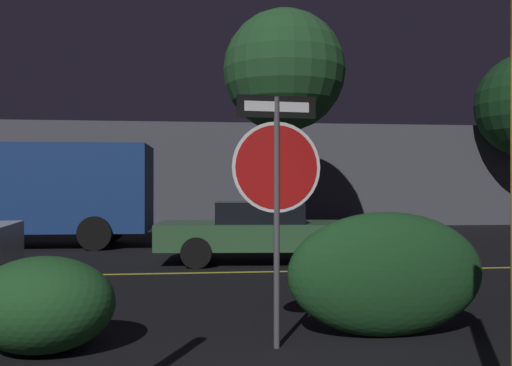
# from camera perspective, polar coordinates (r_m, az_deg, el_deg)

# --- Properties ---
(road_center_stripe) EXTENTS (32.48, 0.12, 0.01)m
(road_center_stripe) POSITION_cam_1_polar(r_m,az_deg,el_deg) (10.57, -4.67, -8.92)
(road_center_stripe) COLOR gold
(road_center_stripe) RESTS_ON ground_plane
(stop_sign) EXTENTS (0.90, 0.11, 2.49)m
(stop_sign) POSITION_cam_1_polar(r_m,az_deg,el_deg) (5.62, 2.08, 1.28)
(stop_sign) COLOR #4C4C51
(stop_sign) RESTS_ON ground_plane
(hedge_bush_1) EXTENTS (1.37, 1.12, 0.92)m
(hedge_bush_1) POSITION_cam_1_polar(r_m,az_deg,el_deg) (5.94, -20.53, -11.31)
(hedge_bush_1) COLOR #1E4C23
(hedge_bush_1) RESTS_ON ground_plane
(hedge_bush_2) EXTENTS (2.13, 0.71, 1.32)m
(hedge_bush_2) POSITION_cam_1_polar(r_m,az_deg,el_deg) (6.28, 12.87, -8.87)
(hedge_bush_2) COLOR #19421E
(hedge_bush_2) RESTS_ON ground_plane
(passing_car_2) EXTENTS (4.62, 2.08, 1.26)m
(passing_car_2) POSITION_cam_1_polar(r_m,az_deg,el_deg) (11.85, 0.83, -4.83)
(passing_car_2) COLOR #335B38
(passing_car_2) RESTS_ON ground_plane
(delivery_truck) EXTENTS (6.12, 2.60, 2.66)m
(delivery_truck) POSITION_cam_1_polar(r_m,az_deg,el_deg) (16.08, -21.82, -0.57)
(delivery_truck) COLOR navy
(delivery_truck) RESTS_ON ground_plane
(tree_0) EXTENTS (3.57, 3.57, 6.74)m
(tree_0) POSITION_cam_1_polar(r_m,az_deg,el_deg) (17.03, 2.83, 11.08)
(tree_0) COLOR #422D1E
(tree_0) RESTS_ON ground_plane
(building_backdrop) EXTENTS (29.16, 4.37, 4.00)m
(building_backdrop) POSITION_cam_1_polar(r_m,az_deg,el_deg) (23.86, -5.93, 0.75)
(building_backdrop) COLOR #4C4C56
(building_backdrop) RESTS_ON ground_plane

